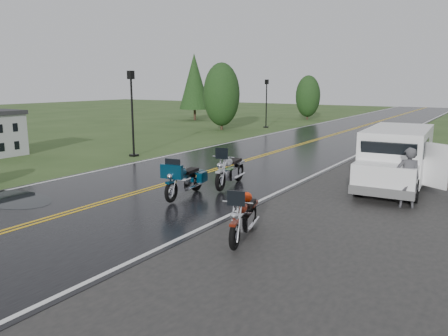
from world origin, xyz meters
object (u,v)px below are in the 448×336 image
at_px(van_white, 360,165).
at_px(person_at_van, 408,179).
at_px(motorcycle_teal, 171,183).
at_px(lamp_post_far_left, 266,103).
at_px(motorcycle_silver, 220,172).
at_px(lamp_post_near_left, 132,114).
at_px(motorcycle_red, 235,224).

height_order(van_white, person_at_van, van_white).
distance_m(motorcycle_teal, lamp_post_far_left, 22.87).
bearing_deg(motorcycle_teal, lamp_post_far_left, 101.66).
xyz_separation_m(motorcycle_teal, motorcycle_silver, (0.47, 1.89, 0.05)).
bearing_deg(lamp_post_far_left, van_white, -54.91).
distance_m(motorcycle_teal, person_at_van, 6.70).
relative_size(motorcycle_teal, lamp_post_near_left, 0.53).
bearing_deg(person_at_van, lamp_post_near_left, -33.64).
relative_size(person_at_van, lamp_post_near_left, 0.42).
bearing_deg(person_at_van, motorcycle_red, 43.20).
height_order(motorcycle_silver, lamp_post_far_left, lamp_post_far_left).
distance_m(motorcycle_silver, van_white, 4.35).
distance_m(motorcycle_red, van_white, 6.05).
height_order(motorcycle_red, motorcycle_silver, motorcycle_silver).
distance_m(motorcycle_teal, lamp_post_near_left, 9.12).
relative_size(motorcycle_teal, lamp_post_far_left, 0.58).
bearing_deg(motorcycle_red, person_at_van, 50.26).
height_order(motorcycle_red, lamp_post_far_left, lamp_post_far_left).
bearing_deg(motorcycle_teal, van_white, 32.70).
height_order(motorcycle_teal, van_white, van_white).
bearing_deg(lamp_post_near_left, motorcycle_red, -36.60).
xyz_separation_m(van_white, person_at_van, (1.50, -0.56, -0.17)).
bearing_deg(van_white, motorcycle_teal, -142.35).
height_order(motorcycle_teal, lamp_post_far_left, lamp_post_far_left).
relative_size(van_white, lamp_post_far_left, 1.38).
bearing_deg(motorcycle_teal, person_at_van, 20.54).
height_order(van_white, lamp_post_near_left, lamp_post_near_left).
bearing_deg(motorcycle_red, motorcycle_silver, 110.53).
distance_m(motorcycle_silver, person_at_van, 5.54).
xyz_separation_m(motorcycle_teal, lamp_post_near_left, (-7.01, 5.65, 1.41)).
relative_size(motorcycle_red, motorcycle_silver, 0.89).
xyz_separation_m(motorcycle_silver, person_at_van, (5.36, 1.39, 0.17)).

